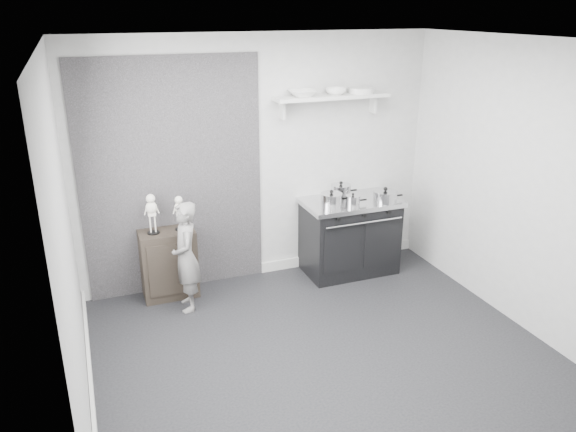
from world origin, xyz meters
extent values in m
plane|color=black|center=(0.00, 0.00, 0.00)|extent=(4.00, 4.00, 0.00)
cube|color=#AEAEAB|center=(0.00, 1.80, 1.35)|extent=(4.00, 0.02, 2.70)
cube|color=#AEAEAB|center=(0.00, -1.80, 1.35)|extent=(4.00, 0.02, 2.70)
cube|color=#AEAEAB|center=(-2.00, 0.00, 1.35)|extent=(0.02, 3.60, 2.70)
cube|color=#AEAEAB|center=(2.00, 0.00, 1.35)|extent=(0.02, 3.60, 2.70)
cube|color=silver|center=(0.00, 0.00, 2.70)|extent=(4.00, 3.60, 0.02)
cube|color=black|center=(-0.95, 1.79, 1.25)|extent=(1.90, 0.02, 2.50)
cube|color=silver|center=(1.00, 1.78, 0.06)|extent=(2.00, 0.03, 0.12)
cube|color=silver|center=(-1.98, 0.00, 0.06)|extent=(0.03, 3.60, 0.12)
cube|color=silver|center=(0.80, 1.67, 2.02)|extent=(1.30, 0.26, 0.04)
cube|color=silver|center=(0.25, 1.74, 1.90)|extent=(0.03, 0.12, 0.20)
cube|color=silver|center=(1.35, 1.74, 1.90)|extent=(0.03, 0.12, 0.20)
cube|color=black|center=(0.98, 1.48, 0.41)|extent=(1.03, 0.62, 0.83)
cube|color=silver|center=(0.98, 1.48, 0.85)|extent=(1.09, 0.66, 0.05)
cube|color=black|center=(0.73, 1.17, 0.43)|extent=(0.43, 0.02, 0.54)
cube|color=black|center=(1.23, 1.17, 0.43)|extent=(0.43, 0.02, 0.54)
cylinder|color=silver|center=(0.98, 1.14, 0.72)|extent=(0.93, 0.02, 0.02)
cylinder|color=black|center=(0.67, 1.15, 0.81)|extent=(0.04, 0.03, 0.04)
cylinder|color=black|center=(0.98, 1.15, 0.81)|extent=(0.04, 0.03, 0.04)
cylinder|color=black|center=(1.29, 1.15, 0.81)|extent=(0.04, 0.03, 0.04)
cube|color=black|center=(-1.09, 1.61, 0.37)|extent=(0.57, 0.33, 0.74)
imported|color=slate|center=(-0.96, 1.28, 0.57)|extent=(0.31, 0.44, 1.15)
cylinder|color=#BDBDBF|center=(0.69, 1.39, 0.94)|extent=(0.23, 0.23, 0.12)
cylinder|color=#BDBDBF|center=(0.69, 1.39, 1.01)|extent=(0.24, 0.24, 0.02)
sphere|color=black|center=(0.69, 1.39, 1.04)|extent=(0.04, 0.04, 0.04)
cylinder|color=black|center=(0.85, 1.39, 0.94)|extent=(0.10, 0.02, 0.02)
cylinder|color=#BDBDBF|center=(0.91, 1.60, 0.95)|extent=(0.23, 0.23, 0.14)
cylinder|color=#BDBDBF|center=(0.91, 1.60, 1.03)|extent=(0.23, 0.23, 0.02)
sphere|color=black|center=(0.91, 1.60, 1.05)|extent=(0.04, 0.04, 0.04)
cylinder|color=black|center=(1.06, 1.60, 0.95)|extent=(0.10, 0.02, 0.02)
cylinder|color=#BDBDBF|center=(1.31, 1.28, 0.93)|extent=(0.26, 0.26, 0.11)
cylinder|color=#BDBDBF|center=(1.31, 1.28, 1.00)|extent=(0.27, 0.27, 0.01)
sphere|color=black|center=(1.31, 1.28, 1.03)|extent=(0.05, 0.05, 0.05)
cylinder|color=black|center=(1.48, 1.28, 0.93)|extent=(0.10, 0.02, 0.02)
cylinder|color=#BDBDBF|center=(0.91, 1.30, 0.93)|extent=(0.16, 0.16, 0.10)
cylinder|color=#BDBDBF|center=(0.91, 1.30, 0.99)|extent=(0.16, 0.16, 0.01)
sphere|color=black|center=(0.91, 1.30, 1.01)|extent=(0.03, 0.03, 0.03)
cylinder|color=black|center=(1.03, 1.30, 0.93)|extent=(0.10, 0.02, 0.02)
imported|color=white|center=(0.46, 1.67, 2.08)|extent=(0.29, 0.29, 0.07)
imported|color=white|center=(0.84, 1.67, 2.08)|extent=(0.23, 0.23, 0.07)
cylinder|color=silver|center=(1.15, 1.67, 2.07)|extent=(0.28, 0.28, 0.06)
camera|label=1|loc=(-1.84, -3.89, 2.93)|focal=35.00mm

